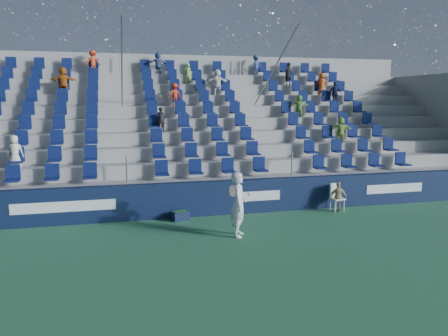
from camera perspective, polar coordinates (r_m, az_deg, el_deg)
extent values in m
plane|color=#307149|center=(12.47, 2.25, -9.75)|extent=(70.00, 70.00, 0.00)
cube|color=#101B3A|center=(15.24, -1.05, -3.92)|extent=(24.00, 0.30, 1.20)
cube|color=white|center=(14.81, -20.18, -4.78)|extent=(3.20, 0.02, 0.34)
cube|color=white|center=(15.49, 4.51, -3.66)|extent=(1.60, 0.02, 0.34)
cube|color=white|center=(17.98, 21.40, -2.49)|extent=(2.40, 0.02, 0.34)
cube|color=#999994|center=(15.79, -1.52, -3.46)|extent=(24.00, 0.85, 1.20)
cube|color=#999994|center=(16.55, -2.16, -2.00)|extent=(24.00, 0.85, 1.70)
cube|color=#999994|center=(17.33, -2.74, -0.67)|extent=(24.00, 0.85, 2.20)
cube|color=#999994|center=(18.11, -3.27, 0.55)|extent=(24.00, 0.85, 2.70)
cube|color=#999994|center=(18.91, -3.76, 1.66)|extent=(24.00, 0.85, 3.20)
cube|color=#999994|center=(19.71, -4.21, 2.69)|extent=(24.00, 0.85, 3.70)
cube|color=#999994|center=(20.52, -4.62, 3.63)|extent=(24.00, 0.85, 4.20)
cube|color=#999994|center=(21.33, -5.01, 4.51)|extent=(24.00, 0.85, 4.70)
cube|color=#999994|center=(22.15, -5.36, 5.31)|extent=(24.00, 0.85, 5.20)
cube|color=#999994|center=(22.80, -5.64, 6.67)|extent=(24.00, 0.50, 6.20)
cube|color=#999994|center=(23.94, 25.47, 4.75)|extent=(0.30, 7.65, 5.20)
cube|color=#0C1848|center=(15.61, -1.53, -0.06)|extent=(16.05, 0.50, 0.70)
cube|color=#0C1848|center=(16.37, -2.18, 2.13)|extent=(16.05, 0.50, 0.70)
cube|color=#0C1848|center=(17.15, -2.78, 4.11)|extent=(16.05, 0.50, 0.70)
cube|color=#0C1848|center=(17.94, -3.32, 5.92)|extent=(16.05, 0.50, 0.70)
cube|color=#0C1848|center=(18.76, -3.82, 7.58)|extent=(16.05, 0.50, 0.70)
cube|color=#0C1848|center=(19.59, -4.29, 9.10)|extent=(16.05, 0.50, 0.70)
cube|color=#0C1848|center=(20.44, -4.71, 10.49)|extent=(16.05, 0.50, 0.70)
cube|color=#0C1848|center=(21.30, -5.11, 11.77)|extent=(16.05, 0.50, 0.70)
cube|color=#0C1848|center=(22.16, -5.48, 12.95)|extent=(16.05, 0.50, 0.70)
cylinder|color=gray|center=(18.46, -13.19, 9.83)|extent=(0.06, 7.68, 4.55)
cylinder|color=gray|center=(19.51, 4.99, 9.97)|extent=(0.06, 7.68, 4.55)
imported|color=#172246|center=(21.83, 14.30, 9.39)|extent=(0.67, 0.30, 1.13)
imported|color=beige|center=(16.30, -25.67, 1.94)|extent=(0.57, 0.39, 1.11)
imported|color=#E9471B|center=(21.90, -16.75, 13.14)|extent=(0.73, 0.47, 1.06)
imported|color=red|center=(19.43, -6.45, 9.49)|extent=(0.67, 0.43, 0.99)
imported|color=#CF4C18|center=(22.46, 12.62, 10.66)|extent=(0.60, 0.46, 1.09)
imported|color=black|center=(17.67, -8.28, 6.27)|extent=(0.37, 0.24, 0.99)
imported|color=white|center=(20.66, -0.89, 11.15)|extent=(1.10, 0.39, 1.17)
imported|color=#8BCB51|center=(21.27, -4.75, 12.15)|extent=(0.39, 0.29, 0.98)
imported|color=#39497F|center=(23.01, 4.20, 13.23)|extent=(0.74, 0.55, 1.03)
imported|color=#94C34E|center=(19.14, 14.99, 4.86)|extent=(1.03, 0.56, 1.05)
imported|color=#C56217|center=(20.23, -20.23, 10.64)|extent=(1.11, 0.49, 1.16)
imported|color=black|center=(22.67, 8.37, 12.07)|extent=(0.47, 0.38, 1.12)
imported|color=#7AC14D|center=(20.11, 9.79, 7.97)|extent=(0.96, 0.50, 0.99)
imported|color=#3D5587|center=(21.98, -8.62, 13.37)|extent=(1.00, 0.40, 1.05)
imported|color=silver|center=(12.81, 1.93, -4.77)|extent=(0.68, 0.82, 1.91)
cylinder|color=navy|center=(12.47, 1.14, -4.37)|extent=(0.03, 0.03, 0.28)
torus|color=black|center=(12.41, 1.14, -3.03)|extent=(0.30, 0.17, 0.28)
plane|color=#262626|center=(12.41, 1.14, -3.03)|extent=(0.30, 0.16, 0.29)
sphere|color=#B8C92E|center=(12.62, 3.28, -3.51)|extent=(0.07, 0.07, 0.07)
sphere|color=#B8C92E|center=(12.67, 3.20, -3.32)|extent=(0.07, 0.07, 0.07)
cube|color=white|center=(16.25, 14.60, -3.91)|extent=(0.50, 0.50, 0.04)
cube|color=white|center=(16.38, 14.29, -2.83)|extent=(0.44, 0.11, 0.54)
cylinder|color=white|center=(16.07, 14.31, -4.92)|extent=(0.03, 0.03, 0.44)
cylinder|color=white|center=(16.24, 15.41, -4.82)|extent=(0.03, 0.03, 0.44)
cylinder|color=white|center=(16.38, 13.72, -4.64)|extent=(0.03, 0.03, 0.44)
cylinder|color=white|center=(16.54, 14.81, -4.54)|extent=(0.03, 0.03, 0.44)
imported|color=tan|center=(16.19, 14.69, -3.69)|extent=(0.66, 0.38, 1.07)
cube|color=#0E1834|center=(14.74, -5.76, -6.21)|extent=(0.64, 0.51, 0.30)
cube|color=#1E662D|center=(14.72, -5.76, -5.95)|extent=(0.51, 0.39, 0.18)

